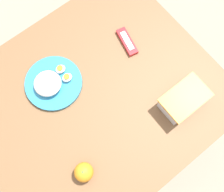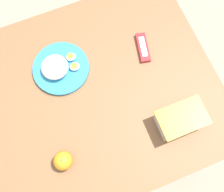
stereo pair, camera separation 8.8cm
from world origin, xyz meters
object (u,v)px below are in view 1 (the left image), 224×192
object	(u,v)px
candy_bar	(127,42)
rice_plate	(52,83)
food_container	(183,100)
orange_fruit	(84,172)

from	to	relation	value
candy_bar	rice_plate	bearing A→B (deg)	-6.44
food_container	candy_bar	size ratio (longest dim) A/B	1.32
rice_plate	orange_fruit	bearing A→B (deg)	73.73
orange_fruit	candy_bar	xyz separation A→B (m)	(-0.50, -0.34, -0.03)
rice_plate	candy_bar	size ratio (longest dim) A/B	1.70
orange_fruit	rice_plate	xyz separation A→B (m)	(-0.11, -0.39, -0.02)
orange_fruit	rice_plate	size ratio (longest dim) A/B	0.31
food_container	candy_bar	distance (m)	0.37
orange_fruit	rice_plate	world-z (taller)	orange_fruit
orange_fruit	candy_bar	bearing A→B (deg)	-145.52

